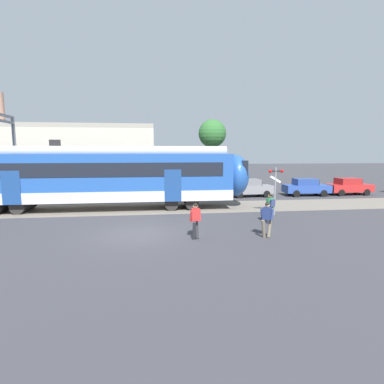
# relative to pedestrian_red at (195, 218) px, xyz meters

# --- Properties ---
(ground_plane) EXTENTS (160.00, 160.00, 0.00)m
(ground_plane) POSITION_rel_pedestrian_red_xyz_m (-2.64, 1.17, -0.96)
(ground_plane) COLOR #38383D
(pedestrian_red) EXTENTS (0.54, 0.66, 1.67)m
(pedestrian_red) POSITION_rel_pedestrian_red_xyz_m (0.00, 0.00, 0.00)
(pedestrian_red) COLOR #28282D
(pedestrian_red) RESTS_ON ground
(pedestrian_navy) EXTENTS (0.67, 0.46, 1.67)m
(pedestrian_navy) POSITION_rel_pedestrian_red_xyz_m (3.30, -0.16, 0.00)
(pedestrian_navy) COLOR #6B6051
(pedestrian_navy) RESTS_ON ground
(pedestrian_green) EXTENTS (0.52, 0.71, 1.67)m
(pedestrian_green) POSITION_rel_pedestrian_red_xyz_m (4.50, 2.48, 0.03)
(pedestrian_green) COLOR navy
(pedestrian_green) RESTS_ON ground
(parked_car_grey) EXTENTS (4.09, 1.93, 1.54)m
(parked_car_grey) POSITION_rel_pedestrian_red_xyz_m (6.52, 12.28, -0.18)
(parked_car_grey) COLOR gray
(parked_car_grey) RESTS_ON ground
(parked_car_blue) EXTENTS (4.09, 1.93, 1.54)m
(parked_car_blue) POSITION_rel_pedestrian_red_xyz_m (11.76, 12.19, -0.18)
(parked_car_blue) COLOR #284799
(parked_car_blue) RESTS_ON ground
(parked_car_red) EXTENTS (4.02, 1.79, 1.54)m
(parked_car_red) POSITION_rel_pedestrian_red_xyz_m (15.94, 12.26, -0.18)
(parked_car_red) COLOR #B22323
(parked_car_red) RESTS_ON ground
(crossing_signal) EXTENTS (0.96, 0.22, 3.00)m
(crossing_signal) POSITION_rel_pedestrian_red_xyz_m (5.64, 4.58, 1.05)
(crossing_signal) COLOR gray
(crossing_signal) RESTS_ON ground
(background_building) EXTENTS (16.95, 5.00, 9.20)m
(background_building) POSITION_rel_pedestrian_red_xyz_m (-10.30, 16.49, 2.24)
(background_building) COLOR beige
(background_building) RESTS_ON ground
(street_tree_right) EXTENTS (3.19, 3.19, 7.61)m
(street_tree_right) POSITION_rel_pedestrian_red_xyz_m (4.89, 21.39, 5.00)
(street_tree_right) COLOR brown
(street_tree_right) RESTS_ON ground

